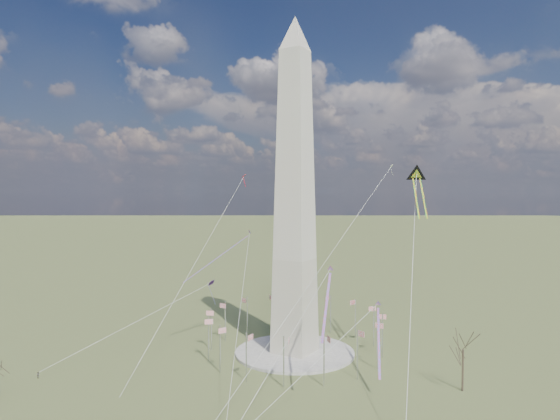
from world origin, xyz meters
The scene contains 13 objects.
ground centered at (0.00, 0.00, 0.00)m, with size 2000.00×2000.00×0.00m, color brown.
plaza centered at (0.00, 0.00, 0.40)m, with size 36.00×36.00×0.80m, color beige.
washington_monument centered at (0.00, 0.00, 47.95)m, with size 15.56×15.56×100.00m.
flagpole_ring centered at (0.00, 0.00, 7.27)m, with size 54.40×54.40×13.00m.
tree_near centered at (49.13, -3.90, 11.04)m, with size 8.85×8.85×15.48m.
person_west centered at (-48.75, -51.41, 0.83)m, with size 0.80×0.63×1.65m, color gray.
kite_delta_black centered at (32.34, 14.91, 53.10)m, with size 10.77×18.36×15.07m.
kite_diamond_purple centered at (-33.94, 2.90, 16.98)m, with size 1.89×2.87×8.66m.
kite_streamer_left centered at (20.26, -20.36, 24.11)m, with size 8.12×20.08×14.32m.
kite_streamer_mid centered at (-22.45, -3.42, 30.58)m, with size 13.33×19.94×15.64m.
kite_streamer_right centered at (28.19, -5.63, 12.93)m, with size 8.62×20.25×14.54m.
kite_small_red centered at (-39.73, 31.24, 54.54)m, with size 1.56×1.94×5.09m.
kite_small_white centered at (15.39, 44.15, 57.62)m, with size 1.35×1.94×4.05m.
Camera 1 is at (71.27, -130.84, 49.19)m, focal length 32.00 mm.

